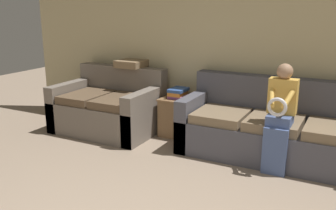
{
  "coord_description": "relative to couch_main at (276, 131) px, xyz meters",
  "views": [
    {
      "loc": [
        1.22,
        -1.63,
        1.76
      ],
      "look_at": [
        -0.59,
        1.86,
        0.71
      ],
      "focal_mm": 40.0,
      "sensor_mm": 36.0,
      "label": 1
    }
  ],
  "objects": [
    {
      "name": "couch_side",
      "position": [
        -2.34,
        -0.1,
        -0.0
      ],
      "size": [
        1.42,
        0.99,
        0.89
      ],
      "color": "#70665B",
      "rests_on": "ground_plane"
    },
    {
      "name": "child_left_seated",
      "position": [
        0.09,
        -0.37,
        0.32
      ],
      "size": [
        0.3,
        0.37,
        1.17
      ],
      "color": "#475B8E",
      "rests_on": "ground_plane"
    },
    {
      "name": "wall_back",
      "position": [
        -0.43,
        0.46,
        0.95
      ],
      "size": [
        7.29,
        0.06,
        2.55
      ],
      "color": "#C6B789",
      "rests_on": "ground_plane"
    },
    {
      "name": "couch_main",
      "position": [
        0.0,
        0.0,
        0.0
      ],
      "size": [
        2.23,
        0.88,
        0.91
      ],
      "color": "#4C4C56",
      "rests_on": "ground_plane"
    },
    {
      "name": "book_stack",
      "position": [
        -1.38,
        0.18,
        0.28
      ],
      "size": [
        0.21,
        0.3,
        0.13
      ],
      "color": "#7A4284",
      "rests_on": "side_shelf"
    },
    {
      "name": "throw_pillow",
      "position": [
        -2.17,
        0.25,
        0.61
      ],
      "size": [
        0.38,
        0.38,
        0.1
      ],
      "color": "#846B4C",
      "rests_on": "couch_side"
    },
    {
      "name": "side_shelf",
      "position": [
        -1.37,
        0.17,
        -0.05
      ],
      "size": [
        0.43,
        0.47,
        0.53
      ],
      "color": "olive",
      "rests_on": "ground_plane"
    }
  ]
}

